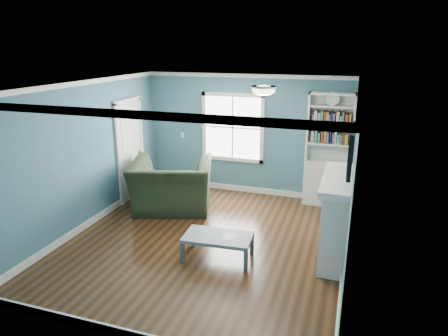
% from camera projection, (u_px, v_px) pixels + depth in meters
% --- Properties ---
extents(floor, '(5.00, 5.00, 0.00)m').
position_uv_depth(floor, '(206.00, 240.00, 6.76)').
color(floor, black).
rests_on(floor, ground).
extents(room_walls, '(5.00, 5.00, 5.00)m').
position_uv_depth(room_walls, '(205.00, 150.00, 6.30)').
color(room_walls, '#3A6876').
rests_on(room_walls, ground).
extents(trim, '(4.50, 5.00, 2.60)m').
position_uv_depth(trim, '(205.00, 171.00, 6.40)').
color(trim, white).
rests_on(trim, ground).
extents(window, '(1.40, 0.06, 1.50)m').
position_uv_depth(window, '(233.00, 128.00, 8.68)').
color(window, white).
rests_on(window, room_walls).
extents(bookshelf, '(0.90, 0.35, 2.31)m').
position_uv_depth(bookshelf, '(328.00, 161.00, 8.05)').
color(bookshelf, silver).
rests_on(bookshelf, ground).
extents(fireplace, '(0.44, 1.58, 1.30)m').
position_uv_depth(fireplace, '(336.00, 217.00, 6.13)').
color(fireplace, black).
rests_on(fireplace, ground).
extents(tv, '(0.06, 1.10, 0.65)m').
position_uv_depth(tv, '(351.00, 149.00, 5.77)').
color(tv, black).
rests_on(tv, fireplace).
extents(door, '(0.12, 0.98, 2.17)m').
position_uv_depth(door, '(130.00, 149.00, 8.38)').
color(door, silver).
rests_on(door, ground).
extents(ceiling_fixture, '(0.38, 0.38, 0.15)m').
position_uv_depth(ceiling_fixture, '(264.00, 90.00, 5.83)').
color(ceiling_fixture, white).
rests_on(ceiling_fixture, room_walls).
extents(light_switch, '(0.08, 0.01, 0.12)m').
position_uv_depth(light_switch, '(183.00, 135.00, 9.11)').
color(light_switch, white).
rests_on(light_switch, room_walls).
extents(recliner, '(1.77, 1.41, 1.34)m').
position_uv_depth(recliner, '(171.00, 177.00, 7.87)').
color(recliner, black).
rests_on(recliner, ground).
extents(coffee_table, '(1.08, 0.64, 0.38)m').
position_uv_depth(coffee_table, '(218.00, 239.00, 6.12)').
color(coffee_table, '#444A52').
rests_on(coffee_table, ground).
extents(paper_sheet, '(0.20, 0.26, 0.00)m').
position_uv_depth(paper_sheet, '(230.00, 236.00, 6.08)').
color(paper_sheet, white).
rests_on(paper_sheet, coffee_table).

